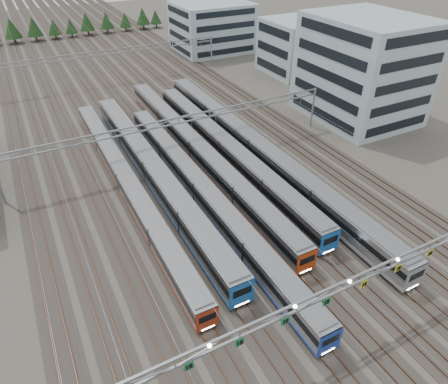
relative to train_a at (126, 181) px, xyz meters
name	(u,v)px	position (x,y,z in m)	size (l,w,h in m)	color
ground	(334,334)	(11.25, -34.52, -1.90)	(400.00, 400.00, 0.00)	#47423A
track_bed	(99,60)	(11.25, 65.48, -0.41)	(54.00, 260.00, 5.42)	#2D2823
train_a	(126,181)	(0.00, 0.00, 0.00)	(2.54, 56.96, 3.30)	black
train_b	(153,171)	(4.50, 0.45, 0.33)	(3.04, 55.92, 3.96)	black
train_c	(202,191)	(9.00, -7.86, 0.12)	(2.73, 56.63, 3.55)	black
train_d	(197,149)	(13.50, 3.84, 0.20)	(2.85, 61.22, 3.71)	black
train_e	(227,149)	(18.00, 1.45, 0.26)	(2.93, 53.73, 3.81)	black
train_f	(256,148)	(22.50, -0.64, 0.31)	(3.01, 67.38, 3.92)	black
gantry_near	(347,287)	(11.20, -34.64, 5.19)	(56.36, 0.61, 8.08)	gray
gantry_mid	(179,125)	(11.25, 5.48, 4.49)	(56.36, 0.36, 8.00)	gray
gantry_far	(110,56)	(11.25, 50.48, 4.49)	(56.36, 0.36, 8.00)	gray
depot_bldg_south	(363,69)	(50.80, 5.66, 7.96)	(18.00, 22.00, 19.71)	#90A5AC
depot_bldg_mid	(295,47)	(56.02, 35.04, 4.76)	(14.00, 16.00, 13.31)	#90A5AC
depot_bldg_north	(212,27)	(46.43, 64.16, 5.03)	(22.00, 18.00, 13.85)	#90A5AC
treeline	(79,23)	(13.50, 101.97, 2.33)	(100.10, 5.60, 7.02)	#332114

